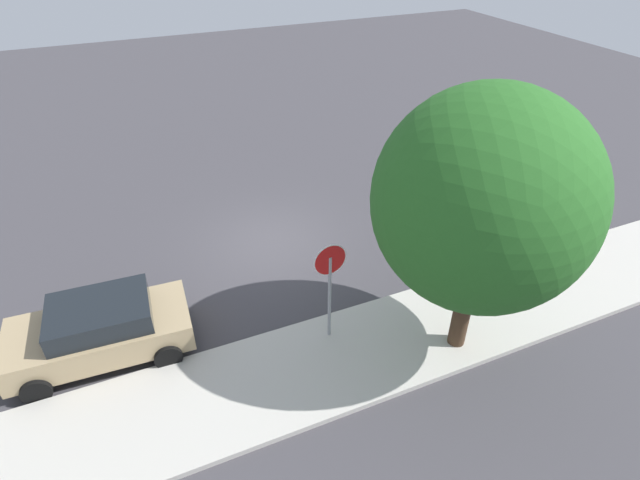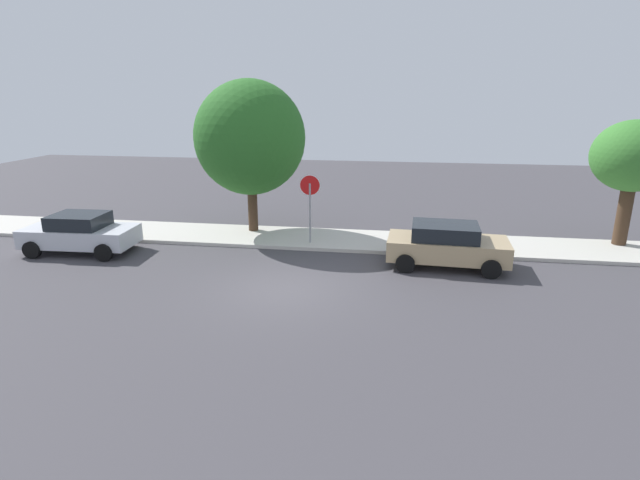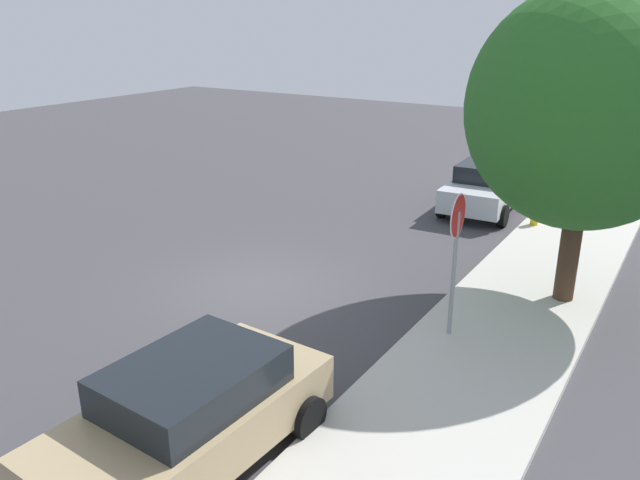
{
  "view_description": "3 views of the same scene",
  "coord_description": "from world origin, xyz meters",
  "px_view_note": "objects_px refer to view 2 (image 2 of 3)",
  "views": [
    {
      "loc": [
        3.73,
        12.51,
        9.04
      ],
      "look_at": [
        -0.86,
        1.88,
        1.03
      ],
      "focal_mm": 28.0,
      "sensor_mm": 36.0,
      "label": 1
    },
    {
      "loc": [
        3.29,
        -13.99,
        5.84
      ],
      "look_at": [
        1.03,
        0.63,
        1.43
      ],
      "focal_mm": 28.0,
      "sensor_mm": 36.0,
      "label": 2
    },
    {
      "loc": [
        10.01,
        8.0,
        5.7
      ],
      "look_at": [
        -0.72,
        1.22,
        1.11
      ],
      "focal_mm": 35.0,
      "sensor_mm": 36.0,
      "label": 3
    }
  ],
  "objects_px": {
    "parked_car_silver": "(80,233)",
    "street_tree_near_corner": "(633,158)",
    "street_tree_mid_block": "(250,138)",
    "parked_car_tan": "(447,245)",
    "stop_sign": "(310,197)",
    "fire_hydrant": "(133,232)"
  },
  "relations": [
    {
      "from": "parked_car_tan",
      "to": "street_tree_mid_block",
      "type": "bearing_deg",
      "value": 158.73
    },
    {
      "from": "stop_sign",
      "to": "parked_car_tan",
      "type": "height_order",
      "value": "stop_sign"
    },
    {
      "from": "parked_car_silver",
      "to": "stop_sign",
      "type": "bearing_deg",
      "value": 14.02
    },
    {
      "from": "parked_car_tan",
      "to": "parked_car_silver",
      "type": "relative_size",
      "value": 1.0
    },
    {
      "from": "street_tree_near_corner",
      "to": "fire_hydrant",
      "type": "bearing_deg",
      "value": -174.38
    },
    {
      "from": "parked_car_silver",
      "to": "street_tree_near_corner",
      "type": "relative_size",
      "value": 0.84
    },
    {
      "from": "parked_car_silver",
      "to": "fire_hydrant",
      "type": "bearing_deg",
      "value": 58.08
    },
    {
      "from": "parked_car_silver",
      "to": "parked_car_tan",
      "type": "bearing_deg",
      "value": 1.93
    },
    {
      "from": "street_tree_mid_block",
      "to": "parked_car_silver",
      "type": "bearing_deg",
      "value": -148.66
    },
    {
      "from": "street_tree_near_corner",
      "to": "fire_hydrant",
      "type": "height_order",
      "value": "street_tree_near_corner"
    },
    {
      "from": "parked_car_tan",
      "to": "street_tree_mid_block",
      "type": "height_order",
      "value": "street_tree_mid_block"
    },
    {
      "from": "stop_sign",
      "to": "street_tree_mid_block",
      "type": "height_order",
      "value": "street_tree_mid_block"
    },
    {
      "from": "stop_sign",
      "to": "parked_car_silver",
      "type": "bearing_deg",
      "value": -165.98
    },
    {
      "from": "street_tree_near_corner",
      "to": "stop_sign",
      "type": "bearing_deg",
      "value": -172.51
    },
    {
      "from": "street_tree_near_corner",
      "to": "fire_hydrant",
      "type": "relative_size",
      "value": 6.84
    },
    {
      "from": "street_tree_near_corner",
      "to": "street_tree_mid_block",
      "type": "distance_m",
      "value": 14.6
    },
    {
      "from": "stop_sign",
      "to": "fire_hydrant",
      "type": "distance_m",
      "value": 7.48
    },
    {
      "from": "street_tree_near_corner",
      "to": "street_tree_mid_block",
      "type": "bearing_deg",
      "value": -179.27
    },
    {
      "from": "parked_car_tan",
      "to": "street_tree_near_corner",
      "type": "height_order",
      "value": "street_tree_near_corner"
    },
    {
      "from": "parked_car_tan",
      "to": "parked_car_silver",
      "type": "xyz_separation_m",
      "value": [
        -13.47,
        -0.45,
        -0.03
      ]
    },
    {
      "from": "parked_car_silver",
      "to": "street_tree_near_corner",
      "type": "height_order",
      "value": "street_tree_near_corner"
    },
    {
      "from": "street_tree_mid_block",
      "to": "stop_sign",
      "type": "bearing_deg",
      "value": -27.03
    }
  ]
}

